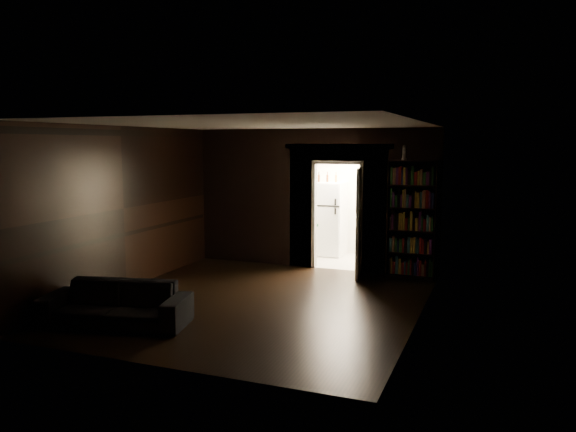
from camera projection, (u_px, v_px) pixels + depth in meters
name	position (u px, v px, depth m)	size (l,w,h in m)	color
ground	(258.00, 303.00, 8.89)	(5.50, 5.50, 0.00)	black
room_walls	(282.00, 191.00, 9.67)	(5.02, 5.61, 2.84)	black
kitchen_alcove	(351.00, 204.00, 12.14)	(2.20, 1.80, 2.60)	#BEB4A6
sofa	(116.00, 297.00, 7.78)	(2.00, 0.87, 0.77)	black
bookshelf	(412.00, 220.00, 10.40)	(0.90, 0.32, 2.20)	black
refrigerator	(328.00, 219.00, 12.62)	(0.74, 0.68, 1.65)	white
door	(358.00, 223.00, 10.52)	(0.85, 0.05, 2.05)	white
figurine	(404.00, 152.00, 10.30)	(0.09, 0.09, 0.28)	white
bottles	(327.00, 177.00, 12.49)	(0.56, 0.07, 0.23)	black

